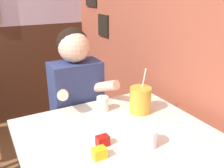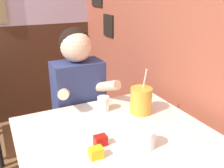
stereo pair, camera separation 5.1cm
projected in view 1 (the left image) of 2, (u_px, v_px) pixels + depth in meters
name	position (u px, v px, depth m)	size (l,w,h in m)	color
brick_wall_right	(141.00, 5.00, 1.95)	(0.08, 4.37, 2.70)	#9E4C38
main_table	(120.00, 147.00, 1.29)	(0.97, 0.92, 0.76)	beige
person_seated	(77.00, 110.00, 1.78)	(0.42, 0.41, 1.24)	navy
cocktail_pitcher	(140.00, 100.00, 1.50)	(0.13, 0.13, 0.28)	gold
glass_near_pitcher	(149.00, 138.00, 1.18)	(0.08, 0.08, 0.09)	silver
glass_center	(103.00, 104.00, 1.53)	(0.07, 0.07, 0.09)	silver
condiment_ketchup	(103.00, 141.00, 1.19)	(0.06, 0.04, 0.05)	#B7140F
condiment_mustard	(99.00, 153.00, 1.10)	(0.06, 0.04, 0.05)	yellow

